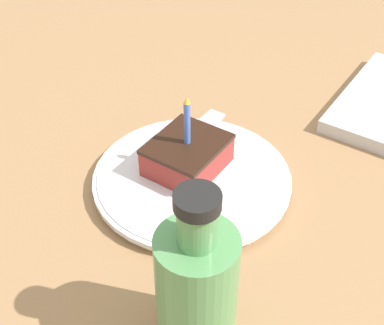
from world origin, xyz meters
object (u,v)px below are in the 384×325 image
cake_slice (187,154)px  bottle (197,288)px  plate (192,179)px  fork (191,137)px

cake_slice → bottle: size_ratio=0.57×
plate → bottle: 0.22m
cake_slice → bottle: bearing=126.3°
fork → plate: bearing=124.6°
plate → fork: (0.04, -0.06, 0.01)m
plate → bottle: (-0.12, 0.17, 0.06)m
cake_slice → fork: bearing=-60.8°
plate → fork: size_ratio=1.50×
plate → fork: fork is taller
fork → bottle: 0.29m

